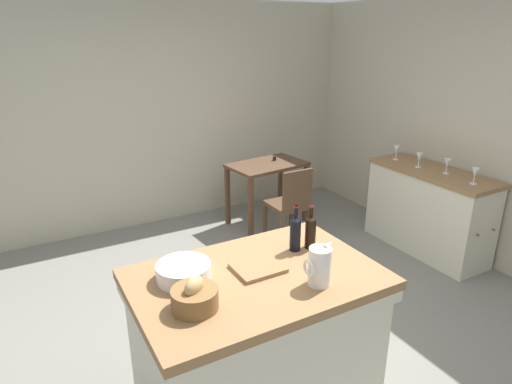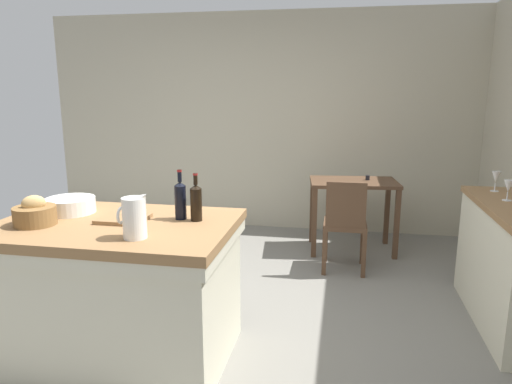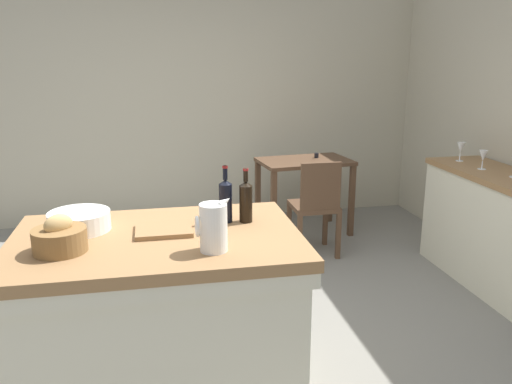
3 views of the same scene
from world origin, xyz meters
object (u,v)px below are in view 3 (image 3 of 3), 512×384
(wooden_chair, at_px, (316,205))
(wine_glass_middle, at_px, (483,156))
(side_cabinet, at_px, (494,229))
(pitcher, at_px, (213,227))
(writing_desk, at_px, (304,172))
(cutting_board, at_px, (164,230))
(wine_bottle_dark, at_px, (246,200))
(wine_glass_right, at_px, (461,148))
(island_table, at_px, (161,310))
(wash_bowl, at_px, (79,221))
(bread_basket, at_px, (60,238))
(wine_bottle_amber, at_px, (226,200))

(wooden_chair, xyz_separation_m, wine_glass_middle, (1.15, -0.67, 0.53))
(side_cabinet, relative_size, pitcher, 5.06)
(writing_desk, relative_size, cutting_board, 3.33)
(side_cabinet, xyz_separation_m, wooden_chair, (-1.21, 0.82, 0.03))
(wine_bottle_dark, relative_size, wine_glass_right, 1.85)
(wooden_chair, distance_m, pitcher, 2.37)
(island_table, height_order, wash_bowl, wash_bowl)
(pitcher, distance_m, bread_basket, 0.72)
(bread_basket, height_order, wine_bottle_dark, wine_bottle_dark)
(side_cabinet, xyz_separation_m, pitcher, (-2.36, -1.18, 0.57))
(writing_desk, relative_size, wine_bottle_amber, 3.06)
(writing_desk, bearing_deg, wine_glass_middle, -50.52)
(pitcher, bearing_deg, wine_bottle_amber, 74.27)
(island_table, xyz_separation_m, wooden_chair, (1.41, 1.74, -0.01))
(bread_basket, xyz_separation_m, wine_bottle_dark, (0.93, 0.27, 0.06))
(wooden_chair, relative_size, wine_bottle_dark, 2.98)
(cutting_board, distance_m, wine_bottle_amber, 0.37)
(wash_bowl, relative_size, cutting_board, 1.10)
(bread_basket, relative_size, wine_bottle_dark, 0.83)
(side_cabinet, bearing_deg, wine_glass_right, 96.01)
(bread_basket, bearing_deg, wine_bottle_amber, 19.26)
(wash_bowl, height_order, wine_bottle_dark, wine_bottle_dark)
(cutting_board, bearing_deg, wine_glass_right, 28.04)
(wooden_chair, distance_m, wine_bottle_dark, 1.93)
(bread_basket, relative_size, wine_glass_middle, 1.62)
(pitcher, relative_size, wash_bowl, 0.85)
(island_table, relative_size, pitcher, 5.41)
(bread_basket, distance_m, cutting_board, 0.52)
(writing_desk, height_order, wine_bottle_dark, wine_bottle_dark)
(side_cabinet, xyz_separation_m, wine_bottle_dark, (-2.14, -0.78, 0.57))
(wine_glass_middle, bearing_deg, cutting_board, -157.94)
(island_table, xyz_separation_m, wine_bottle_amber, (0.38, 0.15, 0.55))
(wine_bottle_amber, bearing_deg, island_table, -157.93)
(side_cabinet, distance_m, wooden_chair, 1.47)
(pitcher, xyz_separation_m, wine_glass_middle, (2.30, 1.33, -0.01))
(side_cabinet, height_order, writing_desk, side_cabinet)
(side_cabinet, bearing_deg, wine_bottle_amber, -161.19)
(side_cabinet, bearing_deg, writing_desk, 127.85)
(wine_glass_middle, bearing_deg, side_cabinet, -69.09)
(writing_desk, height_order, wash_bowl, wash_bowl)
(cutting_board, bearing_deg, wine_bottle_dark, 10.78)
(wine_bottle_amber, height_order, wine_glass_right, wine_bottle_amber)
(side_cabinet, height_order, wine_glass_right, wine_glass_right)
(side_cabinet, distance_m, wine_bottle_amber, 2.44)
(wine_glass_middle, bearing_deg, wine_glass_right, 88.54)
(wooden_chair, bearing_deg, pitcher, -119.86)
(side_cabinet, xyz_separation_m, bread_basket, (-3.06, -1.05, 0.52))
(writing_desk, bearing_deg, wine_bottle_dark, -114.09)
(cutting_board, relative_size, wine_bottle_dark, 0.96)
(wooden_chair, bearing_deg, wash_bowl, -138.79)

